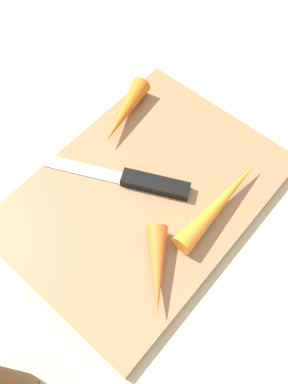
{
  "coord_description": "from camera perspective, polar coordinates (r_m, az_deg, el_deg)",
  "views": [
    {
      "loc": [
        -0.18,
        -0.16,
        0.47
      ],
      "look_at": [
        0.0,
        0.0,
        0.01
      ],
      "focal_mm": 36.82,
      "sensor_mm": 36.0,
      "label": 1
    }
  ],
  "objects": [
    {
      "name": "ground_plane",
      "position": [
        0.52,
        0.0,
        -0.62
      ],
      "size": [
        1.4,
        1.4,
        0.0
      ],
      "primitive_type": "plane",
      "color": "#C6B793"
    },
    {
      "name": "cutting_board",
      "position": [
        0.52,
        0.0,
        -0.31
      ],
      "size": [
        0.36,
        0.26,
        0.01
      ],
      "primitive_type": "cube",
      "color": "#99704C",
      "rests_on": "ground_plane"
    },
    {
      "name": "knife",
      "position": [
        0.51,
        0.22,
        1.42
      ],
      "size": [
        0.11,
        0.19,
        0.01
      ],
      "rotation": [
        0.0,
        0.0,
        2.02
      ],
      "color": "#B7B7BC",
      "rests_on": "cutting_board"
    },
    {
      "name": "carrot_longest",
      "position": [
        0.5,
        10.93,
        -1.53
      ],
      "size": [
        0.16,
        0.03,
        0.03
      ],
      "primitive_type": "cone",
      "rotation": [
        0.0,
        1.57,
        6.26
      ],
      "color": "orange",
      "rests_on": "cutting_board"
    },
    {
      "name": "carrot_medium",
      "position": [
        0.57,
        -2.81,
        11.54
      ],
      "size": [
        0.12,
        0.06,
        0.03
      ],
      "primitive_type": "cone",
      "rotation": [
        0.0,
        1.57,
        3.42
      ],
      "color": "orange",
      "rests_on": "cutting_board"
    },
    {
      "name": "carrot_shortest",
      "position": [
        0.46,
        1.94,
        -11.07
      ],
      "size": [
        0.1,
        0.09,
        0.03
      ],
      "primitive_type": "cone",
      "rotation": [
        0.0,
        1.57,
        3.84
      ],
      "color": "orange",
      "rests_on": "cutting_board"
    }
  ]
}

